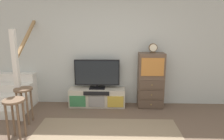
{
  "coord_description": "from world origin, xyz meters",
  "views": [
    {
      "loc": [
        0.19,
        -2.2,
        1.83
      ],
      "look_at": [
        0.06,
        1.79,
        0.96
      ],
      "focal_mm": 31.66,
      "sensor_mm": 36.0,
      "label": 1
    }
  ],
  "objects_px": {
    "bar_stool_far": "(24,97)",
    "media_console": "(97,97)",
    "side_cabinet": "(151,80)",
    "bar_stool_near": "(15,110)",
    "television": "(97,73)",
    "desk_clock": "(153,48)"
  },
  "relations": [
    {
      "from": "bar_stool_far",
      "to": "desk_clock",
      "type": "bearing_deg",
      "value": 18.91
    },
    {
      "from": "media_console",
      "to": "bar_stool_far",
      "type": "distance_m",
      "value": 1.61
    },
    {
      "from": "side_cabinet",
      "to": "television",
      "type": "bearing_deg",
      "value": 179.37
    },
    {
      "from": "desk_clock",
      "to": "media_console",
      "type": "bearing_deg",
      "value": 179.79
    },
    {
      "from": "side_cabinet",
      "to": "bar_stool_far",
      "type": "relative_size",
      "value": 1.81
    },
    {
      "from": "television",
      "to": "desk_clock",
      "type": "relative_size",
      "value": 4.87
    },
    {
      "from": "media_console",
      "to": "television",
      "type": "xyz_separation_m",
      "value": [
        0.0,
        0.02,
        0.58
      ]
    },
    {
      "from": "media_console",
      "to": "bar_stool_far",
      "type": "bearing_deg",
      "value": -145.95
    },
    {
      "from": "television",
      "to": "side_cabinet",
      "type": "height_order",
      "value": "side_cabinet"
    },
    {
      "from": "media_console",
      "to": "side_cabinet",
      "type": "relative_size",
      "value": 1.02
    },
    {
      "from": "media_console",
      "to": "television",
      "type": "distance_m",
      "value": 0.58
    },
    {
      "from": "bar_stool_far",
      "to": "media_console",
      "type": "bearing_deg",
      "value": 34.05
    },
    {
      "from": "side_cabinet",
      "to": "bar_stool_near",
      "type": "xyz_separation_m",
      "value": [
        -2.43,
        -1.47,
        -0.11
      ]
    },
    {
      "from": "television",
      "to": "bar_stool_far",
      "type": "xyz_separation_m",
      "value": [
        -1.31,
        -0.91,
        -0.27
      ]
    },
    {
      "from": "television",
      "to": "bar_stool_near",
      "type": "bearing_deg",
      "value": -128.56
    },
    {
      "from": "television",
      "to": "desk_clock",
      "type": "bearing_deg",
      "value": -1.31
    },
    {
      "from": "television",
      "to": "desk_clock",
      "type": "distance_m",
      "value": 1.39
    },
    {
      "from": "side_cabinet",
      "to": "desk_clock",
      "type": "relative_size",
      "value": 5.93
    },
    {
      "from": "side_cabinet",
      "to": "desk_clock",
      "type": "height_order",
      "value": "desk_clock"
    },
    {
      "from": "television",
      "to": "bar_stool_far",
      "type": "distance_m",
      "value": 1.61
    },
    {
      "from": "side_cabinet",
      "to": "bar_stool_far",
      "type": "height_order",
      "value": "side_cabinet"
    },
    {
      "from": "television",
      "to": "bar_stool_far",
      "type": "bearing_deg",
      "value": -145.23
    }
  ]
}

